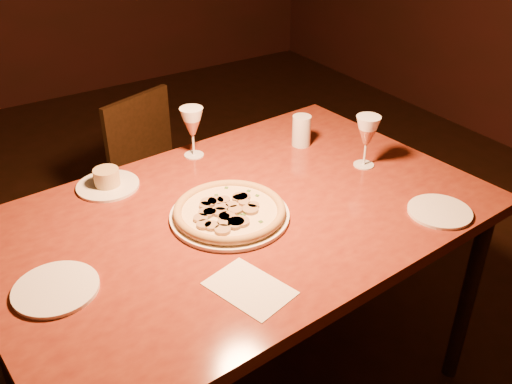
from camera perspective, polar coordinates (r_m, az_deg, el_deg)
dining_table at (r=1.85m, az=-1.56°, el=-3.88°), size 1.64×1.13×0.84m
chair_far at (r=2.85m, az=-9.70°, el=2.15°), size 0.50×0.50×0.82m
pizza_plate at (r=1.76m, az=-2.66°, el=-1.97°), size 0.37×0.37×0.04m
ramekin_saucer at (r=1.99m, az=-14.65°, el=1.04°), size 0.21×0.21×0.07m
wine_glass_far at (r=2.10m, az=-6.36°, el=5.95°), size 0.09×0.09×0.19m
wine_glass_right at (r=2.06m, az=10.96°, el=4.97°), size 0.09×0.09×0.19m
water_tumbler at (r=2.19m, az=4.57°, el=6.14°), size 0.07×0.07×0.12m
side_plate_left at (r=1.59m, az=-19.38°, el=-9.11°), size 0.22×0.22×0.01m
side_plate_near at (r=1.88m, az=17.89°, el=-1.87°), size 0.20×0.20×0.01m
menu_card at (r=1.51m, az=-0.64°, el=-9.59°), size 0.20×0.25×0.00m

